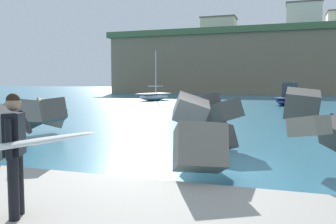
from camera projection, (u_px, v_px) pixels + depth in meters
ground_plane at (188, 171)px, 8.84m from camera, size 400.00×400.00×0.00m
breakwater_jetty at (169, 116)px, 10.63m from camera, size 31.63×7.70×2.46m
surfer_with_board at (15, 147)px, 4.97m from camera, size 2.04×1.48×1.78m
boat_near_left at (154, 96)px, 45.10m from camera, size 3.40×5.86×6.23m
boat_mid_left at (289, 98)px, 36.26m from camera, size 3.28×6.43×2.22m
mooring_buoy_inner at (197, 117)px, 20.40m from camera, size 0.44×0.44×0.44m
headland_bluff at (319, 64)px, 80.77m from camera, size 85.90×39.81×12.80m
station_building_east at (219, 28)px, 84.52m from camera, size 8.20×5.71×4.74m
station_building_annex at (304, 17)px, 74.62m from camera, size 7.22×4.79×6.01m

